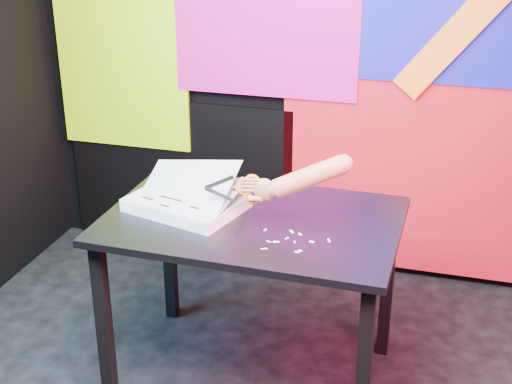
% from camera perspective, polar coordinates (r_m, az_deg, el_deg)
% --- Properties ---
extents(room, '(3.01, 3.01, 2.71)m').
position_cam_1_polar(room, '(2.19, -2.99, 7.38)').
color(room, black).
rests_on(room, ground).
extents(backdrop, '(2.88, 0.05, 2.08)m').
position_cam_1_polar(backdrop, '(3.65, 5.53, 7.44)').
color(backdrop, red).
rests_on(backdrop, ground).
extents(work_table, '(1.16, 0.79, 0.75)m').
position_cam_1_polar(work_table, '(2.84, -0.28, -3.79)').
color(work_table, black).
rests_on(work_table, ground).
extents(printout_stack, '(0.50, 0.42, 0.23)m').
position_cam_1_polar(printout_stack, '(2.87, -5.58, -0.83)').
color(printout_stack, white).
rests_on(printout_stack, work_table).
extents(scissors, '(0.21, 0.05, 0.12)m').
position_cam_1_polar(scissors, '(2.69, -0.63, 0.21)').
color(scissors, silver).
rests_on(scissors, printout_stack).
extents(hand_forearm, '(0.40, 0.13, 0.20)m').
position_cam_1_polar(hand_forearm, '(2.66, 3.68, 1.09)').
color(hand_forearm, '#926041').
rests_on(hand_forearm, work_table).
extents(paper_clippings, '(0.26, 0.18, 0.00)m').
position_cam_1_polar(paper_clippings, '(2.62, 2.98, -3.94)').
color(paper_clippings, white).
rests_on(paper_clippings, work_table).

